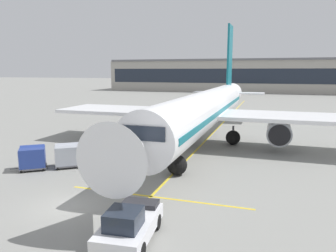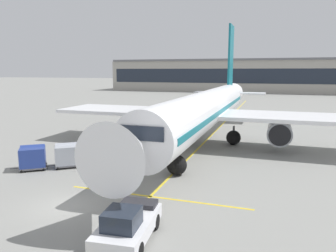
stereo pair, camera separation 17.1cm
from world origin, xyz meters
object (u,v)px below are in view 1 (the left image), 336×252
safety_cone_wingtip (150,140)px  ground_crew_by_carts (124,150)px  baggage_cart_third (32,157)px  baggage_cart_lead (103,152)px  ground_crew_by_loader (137,147)px  ground_crew_marshaller (105,155)px  safety_cone_engine_keepout (139,140)px  parked_airplane (206,109)px  belt_loader (142,149)px  baggage_cart_second (67,155)px  pushback_tug (129,225)px

safety_cone_wingtip → ground_crew_by_carts: bearing=-87.4°
baggage_cart_third → safety_cone_wingtip: (5.60, 11.66, -0.65)m
baggage_cart_lead → ground_crew_by_loader: (2.11, 2.55, -0.00)m
baggage_cart_lead → ground_crew_marshaller: (0.61, -0.78, -0.00)m
baggage_cart_lead → safety_cone_engine_keepout: bearing=90.6°
ground_crew_marshaller → ground_crew_by_loader: bearing=65.8°
parked_airplane → ground_crew_marshaller: parked_airplane is taller
baggage_cart_third → ground_crew_by_loader: (6.57, 5.88, -0.00)m
safety_cone_wingtip → baggage_cart_third: bearing=-115.7°
safety_cone_wingtip → ground_crew_marshaller: bearing=-93.3°
belt_loader → ground_crew_by_loader: belt_loader is taller
parked_airplane → ground_crew_by_loader: 9.08m
baggage_cart_third → safety_cone_engine_keepout: (4.38, 11.46, -0.61)m
ground_crew_by_loader → safety_cone_engine_keepout: (-2.19, 5.58, -0.61)m
ground_crew_by_loader → safety_cone_engine_keepout: 6.02m
baggage_cart_second → ground_crew_by_carts: (3.72, 2.99, -0.00)m
safety_cone_engine_keepout → baggage_cart_third: bearing=-110.9°
baggage_cart_third → baggage_cart_lead: bearing=36.7°
baggage_cart_second → safety_cone_wingtip: (3.39, 10.16, -0.65)m
ground_crew_by_loader → belt_loader: bearing=-2.7°
ground_crew_by_loader → safety_cone_engine_keepout: bearing=111.4°
safety_cone_engine_keepout → ground_crew_marshaller: bearing=-85.6°
safety_cone_engine_keepout → safety_cone_wingtip: size_ratio=1.10×
pushback_tug → safety_cone_engine_keepout: pushback_tug is taller
pushback_tug → baggage_cart_lead: bearing=124.4°
pushback_tug → safety_cone_engine_keepout: 20.67m
belt_loader → baggage_cart_second: 6.51m
safety_cone_engine_keepout → safety_cone_wingtip: safety_cone_engine_keepout is taller
baggage_cart_second → belt_loader: bearing=42.1°
baggage_cart_second → pushback_tug: baggage_cart_second is taller
baggage_cart_lead → safety_cone_engine_keepout: baggage_cart_lead is taller
baggage_cart_second → baggage_cart_lead: bearing=39.1°
safety_cone_engine_keepout → parked_airplane: bearing=12.5°
parked_airplane → belt_loader: size_ratio=8.14×
belt_loader → baggage_cart_second: belt_loader is taller
belt_loader → baggage_cart_third: (-7.03, -5.86, 0.14)m
baggage_cart_third → ground_crew_marshaller: bearing=26.7°
safety_cone_wingtip → pushback_tug: bearing=-71.6°
baggage_cart_second → ground_crew_marshaller: bearing=20.2°
pushback_tug → safety_cone_wingtip: 20.44m
baggage_cart_lead → baggage_cart_third: bearing=-143.3°
belt_loader → ground_crew_marshaller: bearing=-120.7°
parked_airplane → belt_loader: (-4.40, -7.16, -2.94)m
pushback_tug → safety_cone_engine_keepout: bearing=111.7°
ground_crew_by_carts → ground_crew_marshaller: same height
baggage_cart_second → safety_cone_wingtip: baggage_cart_second is taller
baggage_cart_second → ground_crew_by_loader: baggage_cart_second is taller
baggage_cart_lead → ground_crew_by_carts: baggage_cart_lead is taller
ground_crew_by_carts → safety_cone_engine_keepout: (-1.55, 6.97, -0.61)m
pushback_tug → ground_crew_marshaller: pushback_tug is taller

